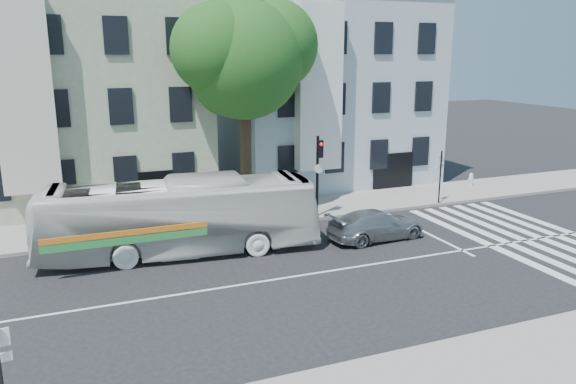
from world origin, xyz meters
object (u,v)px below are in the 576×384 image
sedan (376,225)px  fire_hydrant (471,179)px  near_sign_pole (0,368)px  bus (180,217)px  traffic_signal (318,166)px

sedan → fire_hydrant: (10.02, 6.07, -0.09)m
near_sign_pole → bus: bearing=54.3°
bus → fire_hydrant: bearing=-69.3°
sedan → near_sign_pole: (-13.71, -8.79, 1.18)m
sedan → traffic_signal: bearing=13.3°
bus → traffic_signal: bearing=-66.1°
bus → sedan: bearing=-93.1°
bus → near_sign_pole: 11.53m
fire_hydrant → near_sign_pole: 28.02m
fire_hydrant → near_sign_pole: size_ratio=0.29×
bus → fire_hydrant: (18.21, 4.74, -0.99)m
bus → traffic_signal: traffic_signal is taller
traffic_signal → fire_hydrant: bearing=14.7°
sedan → fire_hydrant: sedan is taller
fire_hydrant → bus: bearing=-165.4°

